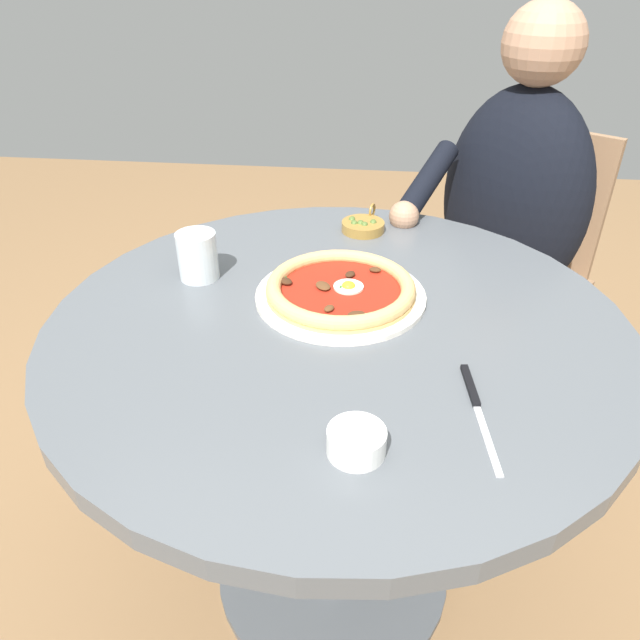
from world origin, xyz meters
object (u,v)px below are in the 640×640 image
(water_glass, at_px, (198,259))
(diner_person, at_px, (500,268))
(steak_knife, at_px, (475,400))
(olive_pan, at_px, (363,226))
(pizza_on_plate, at_px, (342,290))
(dining_table, at_px, (336,385))
(cafe_chair_diner, at_px, (521,256))
(ramekin_capers, at_px, (356,441))

(water_glass, xyz_separation_m, diner_person, (0.49, -0.68, -0.24))
(steak_knife, xyz_separation_m, olive_pan, (0.58, 0.19, 0.01))
(pizza_on_plate, bearing_deg, dining_table, 178.19)
(pizza_on_plate, distance_m, cafe_chair_diner, 0.84)
(dining_table, height_order, steak_knife, steak_knife)
(ramekin_capers, height_order, olive_pan, olive_pan)
(pizza_on_plate, xyz_separation_m, cafe_chair_diner, (0.65, -0.48, -0.23))
(water_glass, relative_size, steak_knife, 0.42)
(steak_knife, distance_m, ramekin_capers, 0.20)
(ramekin_capers, bearing_deg, water_glass, 37.28)
(steak_knife, xyz_separation_m, diner_person, (0.81, -0.18, -0.20))
(olive_pan, relative_size, cafe_chair_diner, 0.14)
(water_glass, bearing_deg, ramekin_capers, -142.72)
(pizza_on_plate, relative_size, steak_knife, 1.42)
(ramekin_capers, distance_m, olive_pan, 0.70)
(dining_table, distance_m, water_glass, 0.36)
(olive_pan, bearing_deg, water_glass, 129.78)
(pizza_on_plate, bearing_deg, ramekin_capers, -172.66)
(pizza_on_plate, xyz_separation_m, ramekin_capers, (-0.39, -0.05, 0.00))
(steak_knife, height_order, cafe_chair_diner, cafe_chair_diner)
(ramekin_capers, distance_m, cafe_chair_diner, 1.15)
(dining_table, xyz_separation_m, cafe_chair_diner, (0.72, -0.48, -0.06))
(cafe_chair_diner, bearing_deg, olive_pan, 127.49)
(ramekin_capers, relative_size, cafe_chair_diner, 0.09)
(dining_table, distance_m, cafe_chair_diner, 0.87)
(ramekin_capers, xyz_separation_m, cafe_chair_diner, (1.04, -0.43, -0.23))
(water_glass, bearing_deg, pizza_on_plate, -100.01)
(steak_knife, bearing_deg, diner_person, -12.77)
(ramekin_capers, bearing_deg, diner_person, -20.54)
(olive_pan, xyz_separation_m, cafe_chair_diner, (0.35, -0.45, -0.22))
(dining_table, height_order, olive_pan, olive_pan)
(steak_knife, distance_m, diner_person, 0.85)
(dining_table, relative_size, steak_knife, 4.60)
(dining_table, bearing_deg, steak_knife, -133.54)
(ramekin_capers, bearing_deg, steak_knife, -54.23)
(water_glass, relative_size, cafe_chair_diner, 0.11)
(water_glass, xyz_separation_m, cafe_chair_diner, (0.60, -0.76, -0.25))
(water_glass, distance_m, olive_pan, 0.40)
(olive_pan, height_order, cafe_chair_diner, cafe_chair_diner)
(water_glass, height_order, olive_pan, water_glass)
(dining_table, xyz_separation_m, ramekin_capers, (-0.32, -0.05, 0.18))
(dining_table, relative_size, ramekin_capers, 13.20)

